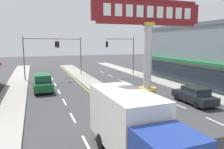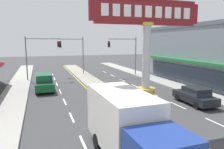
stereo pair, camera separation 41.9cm
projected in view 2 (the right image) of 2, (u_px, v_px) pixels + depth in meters
median_strip at (100, 88)px, 25.49m from camera, size 2.59×52.00×0.14m
sidewalk_left at (13, 98)px, 20.69m from camera, size 2.60×60.00×0.18m
sidewalk_right at (176, 86)px, 26.55m from camera, size 2.60×60.00×0.18m
lane_markings at (103, 91)px, 24.23m from camera, size 9.33×52.00×0.01m
district_sign at (146, 60)px, 14.12m from camera, size 7.59×1.28×8.03m
traffic_light_left_side at (39, 51)px, 30.18m from camera, size 4.86×0.46×6.20m
traffic_light_right_side at (126, 50)px, 34.29m from camera, size 4.86×0.46×6.20m
traffic_light_median_far at (74, 50)px, 35.09m from camera, size 4.20×0.46×6.20m
box_truck_near_right_lane at (129, 127)px, 9.70m from camera, size 2.36×6.95×3.12m
sedan_far_right_lane at (195, 95)px, 19.01m from camera, size 1.95×4.36×1.53m
suv_near_left_lane at (44, 82)px, 24.17m from camera, size 2.06×4.65×1.90m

